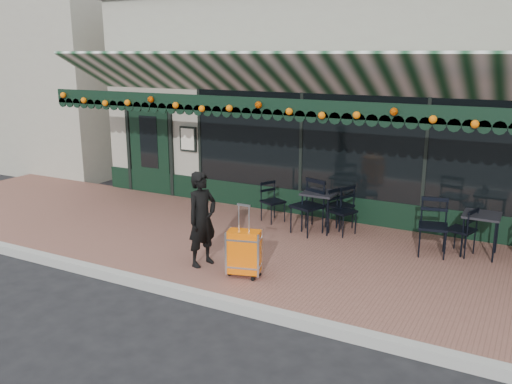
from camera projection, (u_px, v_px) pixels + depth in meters
The scene contains 15 objects.
ground at pixel (249, 311), 7.22m from camera, with size 80.00×80.00×0.00m, color black.
sidewalk at pixel (307, 257), 8.91m from camera, with size 18.00×4.00×0.15m, color brown.
curb at pixel (246, 308), 7.14m from camera, with size 18.00×0.16×0.15m, color #9E9E99.
restaurant_building at pixel (402, 97), 13.35m from camera, with size 12.00×9.60×4.50m.
neighbor_building_left at pixel (39, 80), 19.39m from camera, with size 12.00×8.00×4.80m, color #9D9B8A.
woman at pixel (202, 219), 8.24m from camera, with size 0.54×0.35×1.47m, color black.
suitcase at pixel (244, 253), 7.89m from camera, with size 0.53×0.38×1.09m.
cafe_table_a at pixel (482, 218), 8.65m from camera, with size 0.56×0.56×0.70m.
cafe_table_b at pixel (320, 196), 9.89m from camera, with size 0.59×0.59×0.73m.
chair_a_left at pixel (461, 230), 8.77m from camera, with size 0.40×0.40×0.80m, color black, non-canonical shape.
chair_a_front at pixel (433, 227), 8.71m from camera, with size 0.47×0.47×0.94m, color black, non-canonical shape.
chair_b_left at pixel (340, 206), 10.08m from camera, with size 0.42×0.42×0.85m, color black, non-canonical shape.
chair_b_right at pixel (343, 212), 9.75m from camera, with size 0.41×0.41×0.83m, color black, non-canonical shape.
chair_b_front at pixel (307, 207), 9.76m from camera, with size 0.50×0.50×1.00m, color black, non-canonical shape.
chair_solo at pixel (273, 202), 10.47m from camera, with size 0.39×0.39×0.79m, color black, non-canonical shape.
Camera 1 is at (3.20, -5.77, 3.34)m, focal length 38.00 mm.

